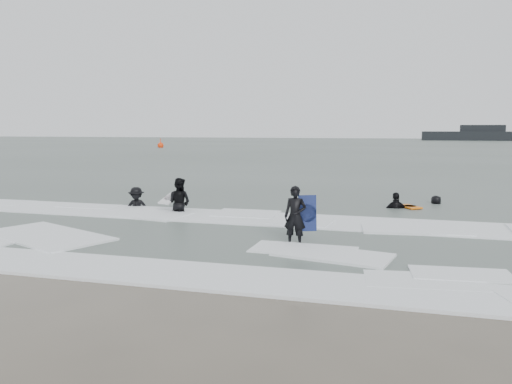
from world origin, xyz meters
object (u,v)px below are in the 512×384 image
(surfer_centre, at_px, (295,246))
(surfer_breaker, at_px, (137,208))
(surfer_wading, at_px, (179,213))
(surfer_right_near, at_px, (396,209))
(vessel_horizon, at_px, (482,135))
(surfer_right_far, at_px, (436,205))
(buoy, at_px, (161,145))

(surfer_centre, bearing_deg, surfer_breaker, 149.69)
(surfer_breaker, bearing_deg, surfer_wading, -36.90)
(surfer_centre, bearing_deg, surfer_right_near, 71.60)
(surfer_breaker, bearing_deg, surfer_centre, -52.01)
(surfer_breaker, xyz_separation_m, vessel_horizon, (30.26, 128.56, 1.54))
(surfer_centre, xyz_separation_m, surfer_right_far, (4.04, 8.64, 0.00))
(surfer_right_far, bearing_deg, surfer_right_near, 21.93)
(surfer_centre, xyz_separation_m, surfer_right_near, (2.50, 6.99, 0.00))
(surfer_wading, height_order, vessel_horizon, vessel_horizon)
(buoy, bearing_deg, vessel_horizon, 50.59)
(buoy, bearing_deg, surfer_right_near, -55.25)
(surfer_centre, distance_m, surfer_right_near, 7.42)
(surfer_right_far, height_order, vessel_horizon, vessel_horizon)
(surfer_centre, relative_size, buoy, 0.98)
(surfer_right_far, height_order, buoy, buoy)
(surfer_centre, distance_m, buoy, 71.25)
(surfer_centre, relative_size, surfer_breaker, 0.96)
(surfer_breaker, xyz_separation_m, surfer_right_far, (11.27, 4.20, 0.00))
(surfer_centre, distance_m, surfer_wading, 6.39)
(surfer_breaker, height_order, surfer_right_far, surfer_breaker)
(buoy, distance_m, vessel_horizon, 92.21)
(surfer_centre, relative_size, vessel_horizon, 0.05)
(surfer_centre, distance_m, vessel_horizon, 135.00)
(surfer_wading, bearing_deg, buoy, -56.57)
(surfer_right_near, relative_size, surfer_right_far, 1.18)
(surfer_centre, height_order, surfer_right_far, surfer_centre)
(surfer_wading, distance_m, surfer_right_far, 10.35)
(surfer_wading, bearing_deg, surfer_centre, 149.03)
(surfer_centre, xyz_separation_m, buoy, (-35.50, 61.77, 0.42))
(buoy, relative_size, vessel_horizon, 0.05)
(surfer_right_far, distance_m, vessel_horizon, 125.82)
(surfer_wading, bearing_deg, vessel_horizon, -96.53)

